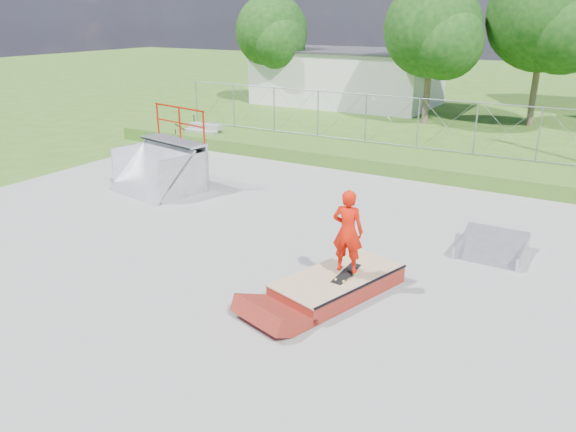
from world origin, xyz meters
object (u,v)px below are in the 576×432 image
at_px(grind_box, 338,284).
at_px(skater, 348,235).
at_px(flat_bank_ramp, 491,247).
at_px(quarter_pipe, 155,152).

distance_m(grind_box, skater, 1.05).
distance_m(grind_box, flat_bank_ramp, 3.97).
distance_m(quarter_pipe, flat_bank_ramp, 9.77).
height_order(flat_bank_ramp, skater, skater).
bearing_deg(skater, flat_bank_ramp, -129.95).
bearing_deg(flat_bank_ramp, skater, -121.30).
height_order(grind_box, quarter_pipe, quarter_pipe).
bearing_deg(skater, quarter_pipe, -30.64).
relative_size(grind_box, skater, 1.78).
bearing_deg(flat_bank_ramp, grind_box, -122.89).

